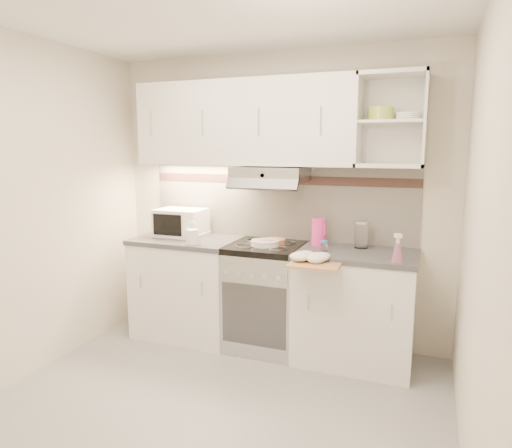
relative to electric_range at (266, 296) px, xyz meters
name	(u,v)px	position (x,y,z in m)	size (l,w,h in m)	color
ground	(208,414)	(0.00, -1.10, -0.45)	(3.00, 3.00, 0.00)	#969699
room_shell	(229,159)	(0.00, -0.73, 1.18)	(3.04, 2.84, 2.52)	beige
base_cabinet_left	(189,289)	(-0.75, 0.00, -0.02)	(0.90, 0.60, 0.86)	white
worktop_left	(187,240)	(-0.75, 0.00, 0.43)	(0.92, 0.62, 0.04)	#47474C
base_cabinet_right	(355,309)	(0.75, 0.00, -0.02)	(0.90, 0.60, 0.86)	white
worktop_right	(357,254)	(0.75, 0.00, 0.43)	(0.92, 0.62, 0.04)	#47474C
electric_range	(266,296)	(0.00, 0.00, 0.00)	(0.60, 0.60, 0.90)	#B7B7BC
microwave	(181,222)	(-0.86, 0.08, 0.57)	(0.44, 0.33, 0.25)	white
watering_can	(193,236)	(-0.58, -0.20, 0.52)	(0.22, 0.11, 0.19)	white
plate_stack	(265,243)	(0.01, -0.05, 0.47)	(0.23, 0.23, 0.05)	white
bread_loaf	(275,241)	(0.06, 0.05, 0.47)	(0.17, 0.17, 0.04)	#9C5D40
pink_pitcher	(318,232)	(0.41, 0.14, 0.56)	(0.12, 0.11, 0.22)	#FF3097
glass_jar	(361,234)	(0.76, 0.15, 0.56)	(0.12, 0.12, 0.22)	white
spice_jar	(324,246)	(0.51, -0.06, 0.49)	(0.06, 0.06, 0.08)	white
spray_bottle	(398,250)	(1.06, -0.22, 0.53)	(0.08, 0.08, 0.22)	pink
cutting_board	(316,264)	(0.51, -0.37, 0.42)	(0.36, 0.33, 0.02)	#B67A55
dish_towel	(311,256)	(0.47, -0.32, 0.47)	(0.27, 0.23, 0.07)	white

